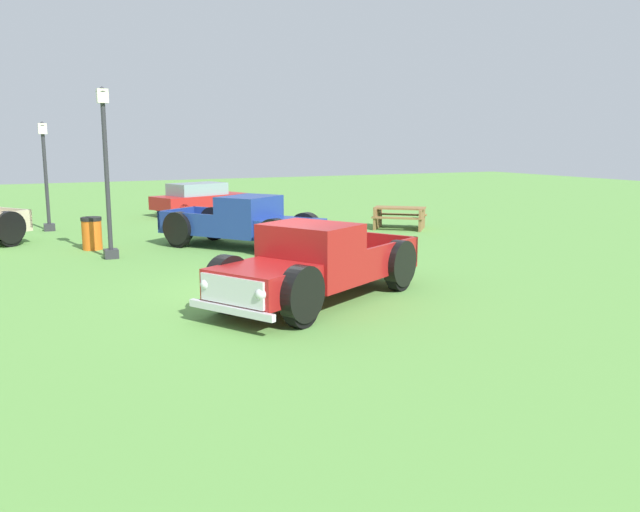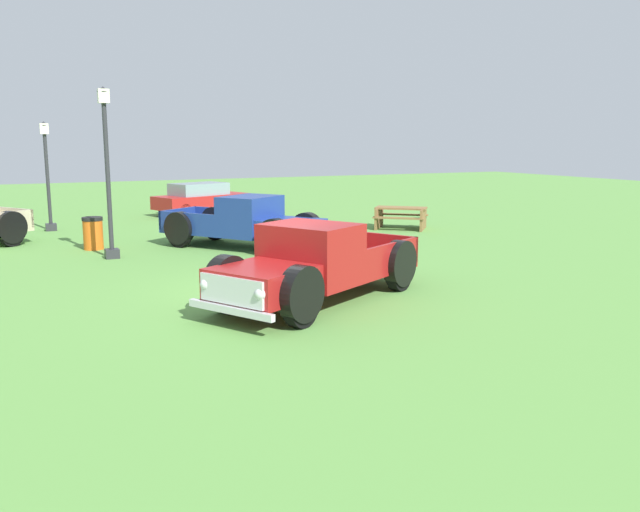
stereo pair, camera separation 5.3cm
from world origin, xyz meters
The scene contains 8 objects.
ground_plane centered at (0.00, 0.00, 0.00)m, with size 80.00×80.00×0.00m, color #5B9342.
pickup_truck_foreground centered at (0.26, -1.16, 0.75)m, with size 5.37×4.04×1.57m.
pickup_truck_behind_left centered at (1.53, 5.57, 0.74)m, with size 4.36×5.17×1.55m.
sedan_distant_a centered at (2.65, 15.06, 0.71)m, with size 4.35×2.92×1.35m.
lamp_post_near centered at (-2.43, 5.74, 2.37)m, with size 0.36×0.36×4.53m.
lamp_post_far centered at (-3.54, 12.34, 1.99)m, with size 0.36×0.36×3.79m.
picnic_table centered at (7.87, 7.44, 0.49)m, with size 2.33×2.30×0.78m.
trash_can centered at (-2.69, 7.48, 0.48)m, with size 0.59×0.59×0.95m.
Camera 2 is at (-4.95, -12.50, 3.16)m, focal length 36.93 mm.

